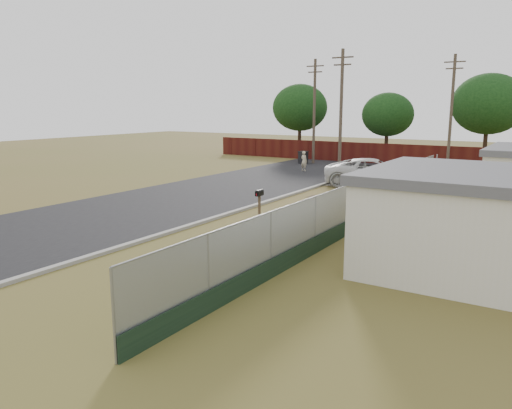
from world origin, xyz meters
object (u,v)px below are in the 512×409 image
Objects in this scene: mailbox at (259,195)px; pedestrian at (304,161)px; fire_hydrant at (200,293)px; trash_bin at (303,157)px; pickup_truck at (374,172)px.

pedestrian reaches higher than mailbox.
fire_hydrant is 0.73× the size of trash_bin.
pedestrian reaches higher than trash_bin.
pickup_truck is (1.43, 11.58, -0.12)m from mailbox.
pickup_truck is at bearing 97.64° from fire_hydrant.
pedestrian is at bearing 109.77° from mailbox.
fire_hydrant is 21.57m from pickup_truck.
pickup_truck reaches higher than pedestrian.
pickup_truck reaches higher than mailbox.
pickup_truck is (-2.87, 21.38, 0.49)m from fire_hydrant.
pickup_truck is 3.97× the size of pedestrian.
trash_bin is (-9.49, 8.80, -0.30)m from pickup_truck.
fire_hydrant is 0.51× the size of pedestrian.
trash_bin is (-2.38, 4.56, -0.22)m from pedestrian.
pedestrian is at bearing -62.46° from trash_bin.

